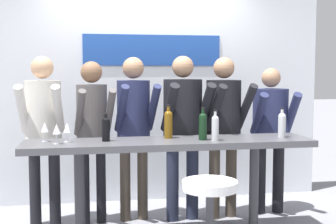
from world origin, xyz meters
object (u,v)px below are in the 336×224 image
object	(u,v)px
person_center_right	(224,119)
wine_bottle_1	(215,127)
wine_bottle_3	(168,123)
wine_bottle_4	(282,124)
bar_stool	(210,211)
person_left	(92,123)
wine_bottle_0	(203,125)
person_center_left	(134,119)
tasting_table	(170,155)
person_center	(183,120)
person_far_left	(43,121)
wine_glass_1	(67,128)
person_right	(270,125)
wine_glass_0	(45,128)
wine_glass_2	(57,130)
wine_bottle_2	(106,128)

from	to	relation	value
person_center_right	wine_bottle_1	xyz separation A→B (m)	(-0.28, -0.63, 0.00)
wine_bottle_3	wine_bottle_4	size ratio (longest dim) A/B	1.11
bar_stool	person_left	world-z (taller)	person_left
wine_bottle_0	wine_bottle_4	bearing A→B (deg)	1.79
person_left	person_center_left	xyz separation A→B (m)	(0.42, 0.05, 0.02)
tasting_table	wine_bottle_1	world-z (taller)	wine_bottle_1
person_center_right	wine_bottle_3	xyz separation A→B (m)	(-0.67, -0.41, 0.02)
person_center_right	wine_bottle_1	bearing A→B (deg)	-124.84
person_center_right	wine_bottle_0	distance (m)	0.68
person_center	wine_bottle_4	bearing A→B (deg)	-40.32
bar_stool	wine_bottle_1	distance (m)	0.92
bar_stool	person_far_left	bearing A→B (deg)	134.00
bar_stool	wine_glass_1	xyz separation A→B (m)	(-1.08, 0.83, 0.57)
person_center_right	person_center_left	bearing A→B (deg)	163.52
person_far_left	wine_bottle_0	distance (m)	1.60
person_left	person_right	distance (m)	1.91
wine_bottle_0	wine_glass_0	xyz separation A→B (m)	(-1.42, 0.15, -0.01)
person_center	wine_bottle_0	world-z (taller)	person_center
wine_bottle_0	wine_glass_1	distance (m)	1.22
bar_stool	wine_glass_1	world-z (taller)	wine_glass_1
person_center	wine_bottle_1	bearing A→B (deg)	-83.03
wine_bottle_3	wine_glass_0	world-z (taller)	wine_bottle_3
bar_stool	person_far_left	xyz separation A→B (m)	(-1.33, 1.38, 0.57)
person_right	wine_glass_0	xyz separation A→B (m)	(-2.34, -0.48, 0.08)
person_far_left	wine_glass_2	bearing A→B (deg)	-70.83
wine_bottle_0	wine_bottle_3	size ratio (longest dim) A/B	0.95
tasting_table	wine_glass_2	bearing A→B (deg)	-176.61
wine_glass_0	wine_bottle_2	bearing A→B (deg)	-7.76
wine_bottle_1	wine_bottle_3	bearing A→B (deg)	150.07
person_left	person_center	distance (m)	0.93
person_center_right	wine_glass_0	distance (m)	1.84
bar_stool	person_right	xyz separation A→B (m)	(1.06, 1.38, 0.49)
person_right	wine_bottle_3	distance (m)	1.31
person_center	wine_bottle_1	world-z (taller)	person_center
tasting_table	person_center_left	world-z (taller)	person_center_left
person_far_left	wine_bottle_3	world-z (taller)	person_far_left
wine_glass_1	person_far_left	bearing A→B (deg)	114.44
bar_stool	person_right	size ratio (longest dim) A/B	0.46
person_center_right	wine_glass_2	xyz separation A→B (m)	(-1.68, -0.58, -0.00)
person_center_right	wine_bottle_3	bearing A→B (deg)	-159.70
person_left	person_center	bearing A→B (deg)	-12.16
wine_glass_1	person_center	bearing A→B (deg)	22.81
wine_glass_2	wine_bottle_4	bearing A→B (deg)	0.88
bar_stool	wine_bottle_0	size ratio (longest dim) A/B	2.41
person_far_left	wine_glass_1	bearing A→B (deg)	-60.76
wine_glass_2	person_right	bearing A→B (deg)	16.17
tasting_table	wine_bottle_1	size ratio (longest dim) A/B	9.40
wine_bottle_2	wine_glass_0	distance (m)	0.54
wine_bottle_0	wine_bottle_1	world-z (taller)	wine_bottle_0
person_center_right	wine_bottle_4	world-z (taller)	person_center_right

